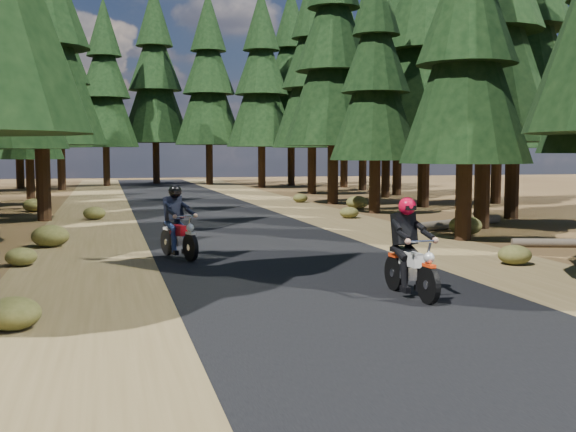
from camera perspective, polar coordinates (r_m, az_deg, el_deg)
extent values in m
plane|color=#4D361B|center=(15.43, 1.37, -4.55)|extent=(120.00, 120.00, 0.00)
cube|color=black|center=(20.23, -2.43, -2.24)|extent=(6.00, 100.00, 0.01)
cube|color=brown|center=(19.82, -15.58, -2.59)|extent=(3.20, 100.00, 0.01)
cube|color=brown|center=(21.64, 9.58, -1.84)|extent=(3.20, 100.00, 0.01)
cylinder|color=black|center=(21.66, 13.76, 4.07)|extent=(0.48, 0.48, 4.52)
cone|color=black|center=(21.80, 13.92, 11.51)|extent=(3.84, 3.84, 5.65)
cylinder|color=black|center=(25.28, 15.17, 5.66)|extent=(0.53, 0.53, 5.84)
cone|color=black|center=(25.59, 15.36, 13.85)|extent=(4.96, 4.96, 7.30)
cylinder|color=black|center=(29.31, 17.37, 6.07)|extent=(0.56, 0.56, 6.43)
cone|color=black|center=(29.67, 17.58, 13.86)|extent=(5.47, 5.47, 8.04)
cylinder|color=black|center=(28.64, -18.83, 5.35)|extent=(0.53, 0.53, 5.72)
cone|color=black|center=(28.89, -19.03, 12.45)|extent=(4.86, 4.86, 7.15)
cylinder|color=black|center=(30.78, 6.89, 4.41)|extent=(0.48, 0.48, 4.51)
cone|color=black|center=(30.88, 6.94, 9.65)|extent=(3.83, 3.83, 5.64)
cone|color=black|center=(31.11, 6.98, 13.38)|extent=(2.93, 2.93, 4.06)
cylinder|color=black|center=(34.67, 10.70, 6.05)|extent=(0.56, 0.56, 6.47)
cone|color=black|center=(34.99, 10.81, 12.69)|extent=(5.50, 5.50, 8.09)
cylinder|color=black|center=(35.53, -18.98, 5.17)|extent=(0.53, 0.53, 5.64)
cone|color=black|center=(35.73, -19.15, 10.82)|extent=(4.79, 4.79, 7.05)
cone|color=black|center=(36.08, -19.27, 14.83)|extent=(3.67, 3.67, 5.08)
cylinder|color=black|center=(36.11, 3.58, 5.57)|extent=(0.53, 0.53, 5.83)
cone|color=black|center=(36.33, 3.61, 11.33)|extent=(4.95, 4.95, 7.29)
cone|color=black|center=(36.71, 3.63, 15.40)|extent=(3.79, 3.79, 5.25)
cylinder|color=black|center=(41.82, 7.74, 4.63)|extent=(0.48, 0.48, 4.61)
cone|color=black|center=(41.91, 7.78, 8.57)|extent=(3.92, 3.92, 5.77)
cone|color=black|center=(42.09, 7.82, 11.40)|extent=(3.00, 3.00, 4.15)
cone|color=black|center=(42.37, 7.85, 14.19)|extent=(2.08, 2.08, 3.46)
cylinder|color=black|center=(42.30, -19.73, 4.25)|extent=(0.48, 0.48, 4.42)
cone|color=black|center=(42.37, -19.84, 7.99)|extent=(3.76, 3.76, 5.52)
cone|color=black|center=(42.53, -19.92, 10.66)|extent=(2.87, 2.87, 3.98)
cone|color=black|center=(42.78, -20.00, 13.31)|extent=(1.99, 1.99, 3.31)
cylinder|color=black|center=(44.82, 1.91, 5.43)|extent=(0.53, 0.53, 5.76)
cone|color=black|center=(44.99, 1.92, 10.02)|extent=(4.90, 4.90, 7.21)
cone|color=black|center=(45.29, 1.93, 13.29)|extent=(3.75, 3.75, 5.19)
cone|color=black|center=(45.74, 1.94, 16.51)|extent=(2.59, 2.59, 4.32)
cylinder|color=black|center=(49.77, 5.93, 5.31)|extent=(0.53, 0.53, 5.66)
cone|color=black|center=(49.92, 5.97, 9.37)|extent=(4.81, 4.81, 7.07)
cone|color=black|center=(50.18, 6.00, 12.27)|extent=(3.68, 3.68, 5.09)
cone|color=black|center=(50.56, 6.02, 15.13)|extent=(2.55, 2.55, 4.24)
cylinder|color=black|center=(44.10, 8.64, 5.54)|extent=(0.54, 0.54, 6.00)
cone|color=black|center=(44.29, 8.70, 10.39)|extent=(5.10, 5.10, 7.50)
cone|color=black|center=(44.63, 8.75, 13.84)|extent=(3.90, 3.90, 5.40)
cylinder|color=black|center=(37.82, 16.18, 5.19)|extent=(0.52, 0.52, 5.60)
cone|color=black|center=(38.00, 16.31, 10.47)|extent=(4.76, 4.76, 7.00)
cone|color=black|center=(38.33, 16.40, 14.22)|extent=(3.64, 3.64, 5.04)
cylinder|color=black|center=(51.74, -17.51, 5.50)|extent=(0.56, 0.56, 6.40)
cone|color=black|center=(51.94, -17.63, 9.91)|extent=(5.44, 5.44, 8.00)
cone|color=black|center=(52.28, -17.72, 13.06)|extent=(4.16, 4.16, 5.76)
cylinder|color=black|center=(52.83, -2.10, 5.50)|extent=(0.54, 0.54, 6.00)
cone|color=black|center=(52.99, -2.11, 9.55)|extent=(5.10, 5.10, 7.50)
cone|color=black|center=(53.27, -2.12, 12.45)|extent=(3.90, 3.90, 5.40)
cone|color=black|center=(53.69, -2.13, 15.31)|extent=(2.70, 2.70, 4.50)
cylinder|color=black|center=(54.98, -20.48, 5.58)|extent=(0.57, 0.57, 6.80)
cone|color=black|center=(55.20, -20.61, 10.00)|extent=(5.78, 5.78, 8.50)
cone|color=black|center=(55.57, -20.71, 13.14)|extent=(4.42, 4.42, 6.12)
cylinder|color=black|center=(56.44, 0.25, 5.67)|extent=(0.56, 0.56, 6.40)
cone|color=black|center=(56.63, 0.26, 9.72)|extent=(5.44, 5.44, 8.00)
cone|color=black|center=(56.94, 0.26, 12.61)|extent=(4.16, 4.16, 5.76)
cone|color=black|center=(57.39, 0.26, 15.46)|extent=(2.88, 2.88, 4.80)
cylinder|color=black|center=(57.65, -14.18, 5.31)|extent=(0.54, 0.54, 6.00)
cone|color=black|center=(57.80, -14.26, 9.03)|extent=(5.10, 5.10, 7.50)
cone|color=black|center=(58.06, -14.32, 11.68)|extent=(3.90, 3.90, 5.40)
cone|color=black|center=(58.44, -14.38, 14.31)|extent=(2.70, 2.70, 4.50)
cylinder|color=black|center=(58.22, -6.25, 5.62)|extent=(0.56, 0.56, 6.40)
cone|color=black|center=(58.40, -6.28, 9.55)|extent=(5.44, 5.44, 8.00)
cone|color=black|center=(58.70, -6.31, 12.35)|extent=(4.16, 4.16, 5.76)
cone|color=black|center=(59.14, -6.34, 15.12)|extent=(2.88, 2.88, 4.80)
cylinder|color=black|center=(60.79, -10.40, 5.73)|extent=(0.57, 0.57, 6.80)
cone|color=black|center=(61.00, -10.46, 9.73)|extent=(5.78, 5.78, 8.50)
cone|color=black|center=(61.33, -10.51, 12.58)|extent=(4.42, 4.42, 6.12)
cone|color=black|center=(61.81, -10.56, 15.39)|extent=(3.06, 3.06, 5.10)
cylinder|color=black|center=(53.46, 4.46, 5.48)|extent=(0.54, 0.54, 6.00)
cone|color=black|center=(53.62, 4.49, 9.49)|extent=(5.10, 5.10, 7.50)
cone|color=black|center=(53.90, 4.51, 12.35)|extent=(3.90, 3.90, 5.40)
cone|color=black|center=(54.31, 4.53, 15.18)|extent=(2.70, 2.70, 4.50)
cylinder|color=#4C4233|center=(25.48, 13.45, -0.53)|extent=(4.28, 2.54, 0.32)
ellipsoid|color=#474C1E|center=(28.34, 4.86, 0.27)|extent=(0.75, 0.75, 0.45)
ellipsoid|color=#474C1E|center=(20.69, -18.27, -1.51)|extent=(1.00, 1.00, 0.60)
ellipsoid|color=#474C1E|center=(23.11, 13.84, -0.73)|extent=(1.02, 1.02, 0.61)
ellipsoid|color=#474C1E|center=(11.27, -20.92, -7.22)|extent=(0.80, 0.80, 0.48)
ellipsoid|color=#474C1E|center=(33.24, -19.43, 0.81)|extent=(0.96, 0.96, 0.57)
ellipsoid|color=#474C1E|center=(33.02, 5.48, 1.08)|extent=(1.01, 1.01, 0.60)
ellipsoid|color=#474C1E|center=(37.21, 0.98, 1.42)|extent=(0.75, 0.75, 0.45)
ellipsoid|color=#474C1E|center=(17.45, -20.34, -3.04)|extent=(0.71, 0.71, 0.42)
ellipsoid|color=#474C1E|center=(28.58, -15.05, 0.21)|extent=(0.84, 0.84, 0.50)
ellipsoid|color=#474C1E|center=(17.35, 17.47, -2.95)|extent=(0.76, 0.76, 0.46)
cube|color=black|center=(12.90, 9.73, -1.13)|extent=(0.41, 0.27, 0.57)
sphere|color=red|center=(12.86, 9.76, 0.72)|extent=(0.34, 0.34, 0.32)
cube|color=black|center=(17.63, -8.67, 0.55)|extent=(0.46, 0.36, 0.57)
sphere|color=black|center=(17.60, -8.69, 1.91)|extent=(0.41, 0.41, 0.32)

